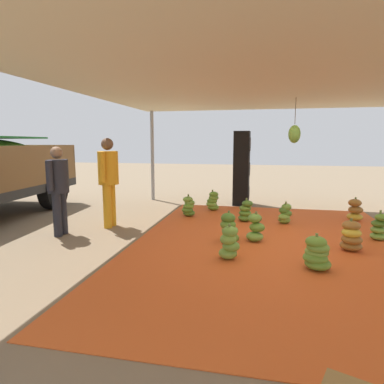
% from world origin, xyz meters
% --- Properties ---
extents(ground_plane, '(40.00, 40.00, 0.00)m').
position_xyz_m(ground_plane, '(0.00, 3.00, 0.00)').
color(ground_plane, '#7F6B51').
extents(tarp_orange, '(6.34, 4.51, 0.01)m').
position_xyz_m(tarp_orange, '(0.00, 0.00, 0.01)').
color(tarp_orange, '#E05B23').
rests_on(tarp_orange, ground).
extents(tent_canopy, '(8.00, 7.00, 2.61)m').
position_xyz_m(tent_canopy, '(-0.00, -0.10, 2.53)').
color(tent_canopy, '#9EA0A5').
rests_on(tent_canopy, ground).
extents(banana_bunch_0, '(0.42, 0.39, 0.51)m').
position_xyz_m(banana_bunch_0, '(-0.03, -1.18, 0.23)').
color(banana_bunch_0, '#996628').
rests_on(banana_bunch_0, tarp_orange).
extents(banana_bunch_1, '(0.38, 0.38, 0.50)m').
position_xyz_m(banana_bunch_1, '(0.20, 0.27, 0.22)').
color(banana_bunch_1, '#75A83D').
rests_on(banana_bunch_1, tarp_orange).
extents(banana_bunch_2, '(0.35, 0.35, 0.52)m').
position_xyz_m(banana_bunch_2, '(0.68, -1.80, 0.22)').
color(banana_bunch_2, '#75A83D').
rests_on(banana_bunch_2, tarp_orange).
extents(banana_bunch_3, '(0.35, 0.37, 0.52)m').
position_xyz_m(banana_bunch_3, '(-0.78, 0.62, 0.23)').
color(banana_bunch_3, '#75A83D').
rests_on(banana_bunch_3, tarp_orange).
extents(banana_bunch_4, '(0.40, 0.41, 0.50)m').
position_xyz_m(banana_bunch_4, '(1.59, 0.50, 0.22)').
color(banana_bunch_4, '#518428').
rests_on(banana_bunch_4, tarp_orange).
extents(banana_bunch_5, '(0.37, 0.37, 0.46)m').
position_xyz_m(banana_bunch_5, '(1.54, -0.30, 0.21)').
color(banana_bunch_5, '#6B9E38').
rests_on(banana_bunch_5, tarp_orange).
extents(banana_bunch_6, '(0.36, 0.36, 0.51)m').
position_xyz_m(banana_bunch_6, '(2.12, -1.78, 0.23)').
color(banana_bunch_6, gold).
rests_on(banana_bunch_6, tarp_orange).
extents(banana_bunch_8, '(0.39, 0.41, 0.51)m').
position_xyz_m(banana_bunch_8, '(2.59, 1.35, 0.23)').
color(banana_bunch_8, '#60932D').
rests_on(banana_bunch_8, tarp_orange).
extents(banana_bunch_9, '(0.37, 0.40, 0.54)m').
position_xyz_m(banana_bunch_9, '(0.00, 0.70, 0.24)').
color(banana_bunch_9, '#60932D').
rests_on(banana_bunch_9, tarp_orange).
extents(banana_bunch_10, '(0.50, 0.49, 0.48)m').
position_xyz_m(banana_bunch_10, '(-0.92, -0.54, 0.22)').
color(banana_bunch_10, '#60932D').
rests_on(banana_bunch_10, tarp_orange).
extents(banana_bunch_11, '(0.39, 0.38, 0.50)m').
position_xyz_m(banana_bunch_11, '(1.81, 1.79, 0.22)').
color(banana_bunch_11, '#477523').
rests_on(banana_bunch_11, tarp_orange).
extents(worker_0, '(0.58, 0.36, 1.60)m').
position_xyz_m(worker_0, '(-0.14, 3.73, 0.93)').
color(worker_0, '#26262D').
rests_on(worker_0, ground).
extents(worker_1, '(0.64, 0.39, 1.75)m').
position_xyz_m(worker_1, '(0.60, 3.13, 1.02)').
color(worker_1, orange).
rests_on(worker_1, ground).
extents(speaker_stack, '(0.57, 0.43, 1.96)m').
position_xyz_m(speaker_stack, '(3.58, 0.72, 0.98)').
color(speaker_stack, black).
rests_on(speaker_stack, ground).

